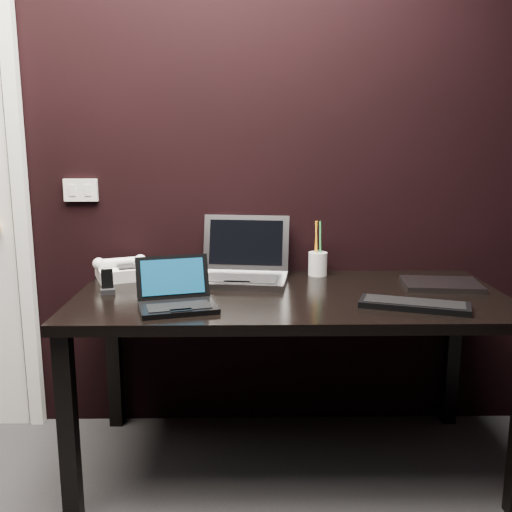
{
  "coord_description": "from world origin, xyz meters",
  "views": [
    {
      "loc": [
        0.13,
        -0.79,
        1.33
      ],
      "look_at": [
        0.16,
        1.35,
        0.9
      ],
      "focal_mm": 40.0,
      "sensor_mm": 36.0,
      "label": 1
    }
  ],
  "objects_px": {
    "desk_phone": "(120,270)",
    "pen_cup": "(318,263)",
    "netbook": "(176,298)",
    "silver_laptop": "(242,269)",
    "mobile_phone": "(107,284)",
    "closed_laptop": "(441,284)",
    "desk": "(290,312)",
    "ext_keyboard": "(414,305)"
  },
  "relations": [
    {
      "from": "desk",
      "to": "closed_laptop",
      "type": "relative_size",
      "value": 5.11
    },
    {
      "from": "desk_phone",
      "to": "pen_cup",
      "type": "relative_size",
      "value": 0.98
    },
    {
      "from": "desk",
      "to": "closed_laptop",
      "type": "xyz_separation_m",
      "value": [
        0.64,
        0.1,
        0.09
      ]
    },
    {
      "from": "desk",
      "to": "netbook",
      "type": "distance_m",
      "value": 0.48
    },
    {
      "from": "desk_phone",
      "to": "closed_laptop",
      "type": "bearing_deg",
      "value": -6.27
    },
    {
      "from": "closed_laptop",
      "to": "mobile_phone",
      "type": "distance_m",
      "value": 1.37
    },
    {
      "from": "closed_laptop",
      "to": "desk_phone",
      "type": "bearing_deg",
      "value": 173.73
    },
    {
      "from": "netbook",
      "to": "silver_laptop",
      "type": "relative_size",
      "value": 0.76
    },
    {
      "from": "mobile_phone",
      "to": "silver_laptop",
      "type": "bearing_deg",
      "value": 21.02
    },
    {
      "from": "silver_laptop",
      "to": "ext_keyboard",
      "type": "distance_m",
      "value": 0.76
    },
    {
      "from": "netbook",
      "to": "mobile_phone",
      "type": "bearing_deg",
      "value": 145.27
    },
    {
      "from": "desk_phone",
      "to": "desk",
      "type": "bearing_deg",
      "value": -18.67
    },
    {
      "from": "mobile_phone",
      "to": "netbook",
      "type": "bearing_deg",
      "value": -34.73
    },
    {
      "from": "mobile_phone",
      "to": "desk_phone",
      "type": "bearing_deg",
      "value": 90.05
    },
    {
      "from": "mobile_phone",
      "to": "pen_cup",
      "type": "height_order",
      "value": "pen_cup"
    },
    {
      "from": "closed_laptop",
      "to": "desk_phone",
      "type": "height_order",
      "value": "desk_phone"
    },
    {
      "from": "netbook",
      "to": "silver_laptop",
      "type": "bearing_deg",
      "value": 60.4
    },
    {
      "from": "netbook",
      "to": "desk_phone",
      "type": "relative_size",
      "value": 1.34
    },
    {
      "from": "desk_phone",
      "to": "netbook",
      "type": "bearing_deg",
      "value": -55.68
    },
    {
      "from": "ext_keyboard",
      "to": "mobile_phone",
      "type": "bearing_deg",
      "value": 169.09
    },
    {
      "from": "mobile_phone",
      "to": "pen_cup",
      "type": "distance_m",
      "value": 0.93
    },
    {
      "from": "desk_phone",
      "to": "pen_cup",
      "type": "distance_m",
      "value": 0.88
    },
    {
      "from": "desk",
      "to": "mobile_phone",
      "type": "xyz_separation_m",
      "value": [
        -0.73,
        0.01,
        0.11
      ]
    },
    {
      "from": "desk",
      "to": "mobile_phone",
      "type": "height_order",
      "value": "mobile_phone"
    },
    {
      "from": "closed_laptop",
      "to": "mobile_phone",
      "type": "bearing_deg",
      "value": -176.58
    },
    {
      "from": "desk",
      "to": "netbook",
      "type": "relative_size",
      "value": 5.22
    },
    {
      "from": "desk",
      "to": "pen_cup",
      "type": "relative_size",
      "value": 6.86
    },
    {
      "from": "desk",
      "to": "pen_cup",
      "type": "distance_m",
      "value": 0.37
    },
    {
      "from": "netbook",
      "to": "closed_laptop",
      "type": "distance_m",
      "value": 1.1
    },
    {
      "from": "ext_keyboard",
      "to": "mobile_phone",
      "type": "distance_m",
      "value": 1.19
    },
    {
      "from": "closed_laptop",
      "to": "mobile_phone",
      "type": "xyz_separation_m",
      "value": [
        -1.37,
        -0.08,
        0.03
      ]
    },
    {
      "from": "netbook",
      "to": "desk_phone",
      "type": "xyz_separation_m",
      "value": [
        -0.3,
        0.44,
        0.01
      ]
    },
    {
      "from": "silver_laptop",
      "to": "pen_cup",
      "type": "height_order",
      "value": "silver_laptop"
    },
    {
      "from": "mobile_phone",
      "to": "desk",
      "type": "bearing_deg",
      "value": -1.15
    },
    {
      "from": "closed_laptop",
      "to": "mobile_phone",
      "type": "height_order",
      "value": "mobile_phone"
    },
    {
      "from": "silver_laptop",
      "to": "pen_cup",
      "type": "bearing_deg",
      "value": 15.37
    },
    {
      "from": "silver_laptop",
      "to": "closed_laptop",
      "type": "height_order",
      "value": "silver_laptop"
    },
    {
      "from": "desk",
      "to": "ext_keyboard",
      "type": "xyz_separation_m",
      "value": [
        0.44,
        -0.21,
        0.09
      ]
    },
    {
      "from": "desk_phone",
      "to": "pen_cup",
      "type": "xyz_separation_m",
      "value": [
        0.88,
        0.07,
        0.02
      ]
    },
    {
      "from": "ext_keyboard",
      "to": "desk_phone",
      "type": "height_order",
      "value": "desk_phone"
    },
    {
      "from": "desk",
      "to": "mobile_phone",
      "type": "relative_size",
      "value": 17.63
    },
    {
      "from": "silver_laptop",
      "to": "pen_cup",
      "type": "relative_size",
      "value": 1.74
    }
  ]
}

